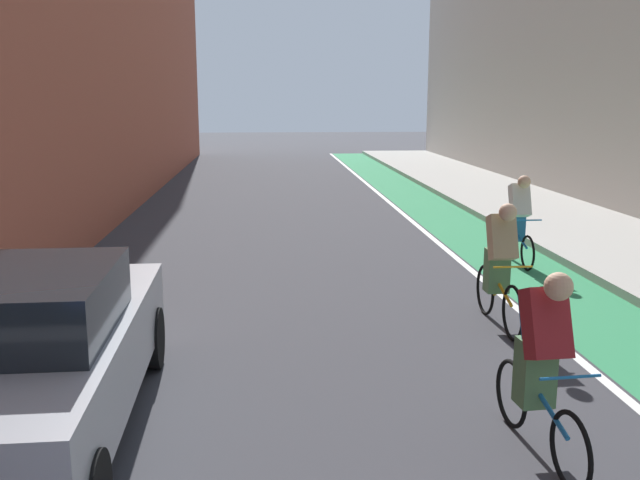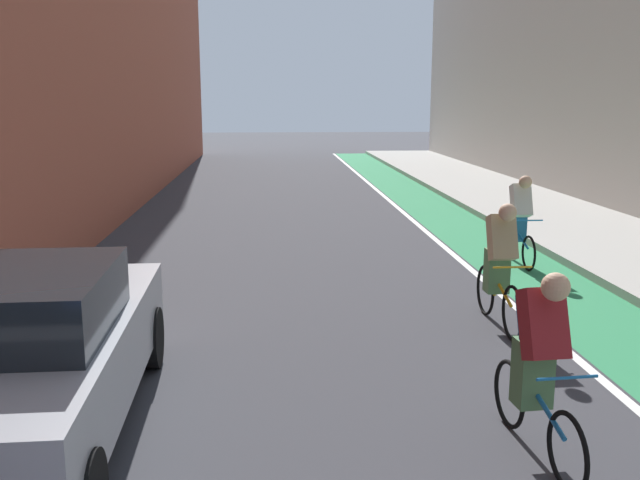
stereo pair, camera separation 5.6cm
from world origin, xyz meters
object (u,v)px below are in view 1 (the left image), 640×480
cyclist_trailing (500,261)px  cyclist_far (518,219)px  parked_sedan_silver (21,354)px  cyclist_mid (541,356)px

cyclist_trailing → cyclist_far: cyclist_trailing is taller
cyclist_far → cyclist_trailing: bearing=-113.5°
parked_sedan_silver → cyclist_trailing: bearing=28.6°
cyclist_mid → cyclist_far: same height
cyclist_trailing → cyclist_far: (1.47, 3.39, -0.05)m
cyclist_far → cyclist_mid: bearing=-108.6°
cyclist_mid → cyclist_trailing: bearing=76.9°
parked_sedan_silver → cyclist_mid: size_ratio=2.58×
cyclist_trailing → cyclist_mid: bearing=-103.1°
parked_sedan_silver → cyclist_trailing: size_ratio=2.47×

